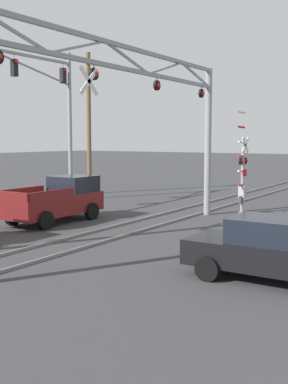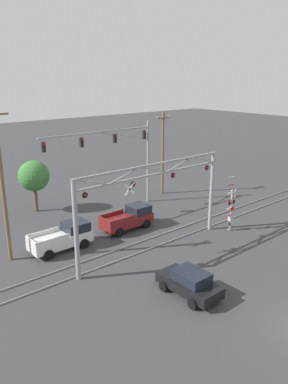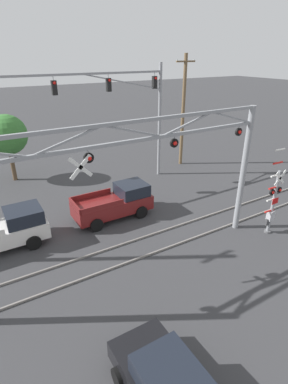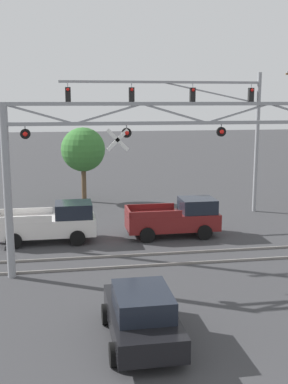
# 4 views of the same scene
# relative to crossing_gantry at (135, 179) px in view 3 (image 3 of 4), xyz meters

# --- Properties ---
(rail_track_near) EXTENTS (80.00, 0.08, 0.10)m
(rail_track_near) POSITION_rel_crossing_gantry_xyz_m (0.01, 0.28, -4.30)
(rail_track_near) COLOR gray
(rail_track_near) RESTS_ON ground_plane
(rail_track_far) EXTENTS (80.00, 0.08, 0.10)m
(rail_track_far) POSITION_rel_crossing_gantry_xyz_m (0.01, 1.72, -4.30)
(rail_track_far) COLOR gray
(rail_track_far) RESTS_ON ground_plane
(crossing_gantry) EXTENTS (13.20, 0.31, 6.72)m
(crossing_gantry) POSITION_rel_crossing_gantry_xyz_m (0.00, 0.00, 0.00)
(crossing_gantry) COLOR gray
(crossing_gantry) RESTS_ON ground_plane
(crossing_signal_mast) EXTENTS (1.07, 0.35, 4.81)m
(crossing_signal_mast) POSITION_rel_crossing_gantry_xyz_m (7.56, -1.29, -2.55)
(crossing_signal_mast) COLOR gray
(crossing_signal_mast) RESTS_ON ground_plane
(traffic_signal_span) EXTENTS (11.83, 0.39, 8.40)m
(traffic_signal_span) POSITION_rel_crossing_gantry_xyz_m (4.24, 9.12, 1.56)
(traffic_signal_span) COLOR gray
(traffic_signal_span) RESTS_ON ground_plane
(pickup_truck_lead) EXTENTS (4.63, 2.08, 1.91)m
(pickup_truck_lead) POSITION_rel_crossing_gantry_xyz_m (1.26, 4.59, -3.41)
(pickup_truck_lead) COLOR maroon
(pickup_truck_lead) RESTS_ON ground_plane
(pickup_truck_following) EXTENTS (4.72, 2.08, 1.91)m
(pickup_truck_following) POSITION_rel_crossing_gantry_xyz_m (-4.98, 4.62, -3.41)
(pickup_truck_following) COLOR silver
(pickup_truck_following) RESTS_ON ground_plane
(utility_pole_right) EXTENTS (1.80, 0.28, 8.98)m
(utility_pole_right) POSITION_rel_crossing_gantry_xyz_m (10.32, 10.23, 0.29)
(utility_pole_right) COLOR brown
(utility_pole_right) RESTS_ON ground_plane
(background_tree_beyond_span) EXTENTS (2.94, 2.94, 5.02)m
(background_tree_beyond_span) POSITION_rel_crossing_gantry_xyz_m (-3.00, 13.81, -0.82)
(background_tree_beyond_span) COLOR brown
(background_tree_beyond_span) RESTS_ON ground_plane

